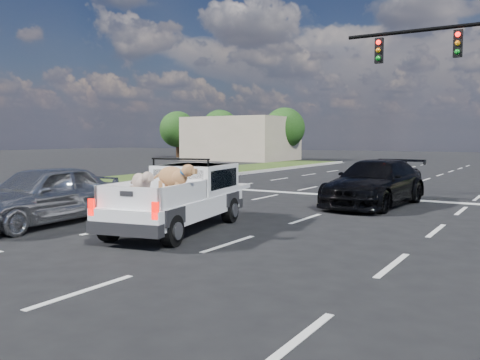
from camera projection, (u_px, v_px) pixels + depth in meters
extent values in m
plane|color=black|center=(166.00, 236.00, 11.85)|extent=(160.00, 160.00, 0.00)
cube|color=silver|center=(161.00, 197.00, 19.68)|extent=(0.12, 60.00, 0.01)
cube|color=silver|center=(238.00, 203.00, 17.85)|extent=(0.12, 60.00, 0.01)
cube|color=silver|center=(332.00, 210.00, 16.02)|extent=(0.12, 60.00, 0.01)
cube|color=silver|center=(450.00, 219.00, 14.19)|extent=(0.12, 60.00, 0.01)
cube|color=silver|center=(97.00, 192.00, 21.54)|extent=(0.15, 60.00, 0.01)
cube|color=silver|center=(328.00, 195.00, 20.33)|extent=(17.00, 0.45, 0.01)
cube|color=#274114|center=(55.00, 187.00, 22.94)|extent=(5.00, 60.00, 0.10)
cube|color=#A9A59B|center=(93.00, 190.00, 21.66)|extent=(0.15, 60.00, 0.14)
cylinder|color=black|center=(474.00, 25.00, 17.57)|extent=(9.00, 0.14, 0.14)
cube|color=black|center=(458.00, 44.00, 17.88)|extent=(0.30, 0.18, 0.95)
sphere|color=#FF0B07|center=(458.00, 34.00, 17.77)|extent=(0.18, 0.18, 0.18)
cube|color=black|center=(379.00, 51.00, 19.35)|extent=(0.30, 0.18, 0.95)
sphere|color=#FF0B07|center=(378.00, 42.00, 19.23)|extent=(0.18, 0.18, 0.18)
cube|color=#C0AB93|center=(241.00, 139.00, 52.66)|extent=(10.00, 8.00, 4.40)
cylinder|color=#332114|center=(178.00, 148.00, 59.68)|extent=(0.44, 0.44, 2.16)
sphere|color=#1A3D10|center=(178.00, 129.00, 59.50)|extent=(4.20, 4.20, 4.20)
cylinder|color=#332114|center=(220.00, 149.00, 56.54)|extent=(0.44, 0.44, 2.16)
sphere|color=#1A3D10|center=(220.00, 129.00, 56.36)|extent=(4.20, 4.20, 4.20)
cylinder|color=#332114|center=(284.00, 150.00, 52.36)|extent=(0.44, 0.44, 2.16)
sphere|color=#1A3D10|center=(285.00, 128.00, 52.18)|extent=(4.20, 4.20, 4.20)
cylinder|color=black|center=(110.00, 226.00, 11.18)|extent=(0.37, 0.71, 0.68)
cylinder|color=black|center=(172.00, 231.00, 10.64)|extent=(0.37, 0.71, 0.68)
cylinder|color=black|center=(179.00, 207.00, 14.25)|extent=(0.37, 0.71, 0.68)
cylinder|color=black|center=(230.00, 210.00, 13.71)|extent=(0.37, 0.71, 0.68)
cube|color=white|center=(177.00, 207.00, 12.47)|extent=(2.56, 4.94, 0.46)
cube|color=white|center=(196.00, 179.00, 13.45)|extent=(2.00, 2.32, 0.76)
cube|color=black|center=(178.00, 181.00, 12.51)|extent=(1.36, 0.29, 0.55)
cylinder|color=black|center=(180.00, 159.00, 12.58)|extent=(1.58, 0.35, 0.04)
cube|color=black|center=(155.00, 204.00, 11.47)|extent=(1.99, 2.53, 0.05)
cube|color=white|center=(126.00, 191.00, 11.72)|extent=(0.50, 2.24, 0.46)
cube|color=white|center=(185.00, 194.00, 11.19)|extent=(0.50, 2.24, 0.46)
cube|color=white|center=(128.00, 198.00, 10.43)|extent=(1.57, 0.37, 0.46)
cube|color=red|center=(92.00, 207.00, 10.54)|extent=(0.15, 0.08, 0.36)
cube|color=red|center=(155.00, 211.00, 10.01)|extent=(0.15, 0.08, 0.36)
cube|color=black|center=(125.00, 229.00, 10.37)|extent=(1.73, 0.59, 0.27)
imported|color=#A2A3A9|center=(42.00, 195.00, 13.36)|extent=(2.15, 4.75, 1.58)
imported|color=black|center=(375.00, 183.00, 17.09)|extent=(2.58, 5.47, 1.54)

